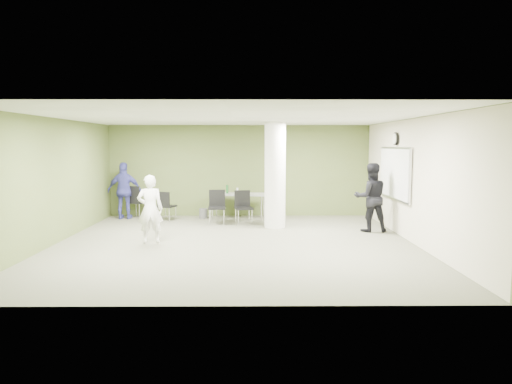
{
  "coord_description": "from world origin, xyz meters",
  "views": [
    {
      "loc": [
        0.4,
        -10.07,
        2.22
      ],
      "look_at": [
        0.48,
        1.0,
        1.05
      ],
      "focal_mm": 32.0,
      "sensor_mm": 36.0,
      "label": 1
    }
  ],
  "objects_px": {
    "folding_table": "(238,195)",
    "man_blue": "(125,191)",
    "man_black": "(371,197)",
    "chair_back_left": "(136,199)",
    "woman_white": "(150,209)"
  },
  "relations": [
    {
      "from": "man_black",
      "to": "man_blue",
      "type": "height_order",
      "value": "man_black"
    },
    {
      "from": "folding_table",
      "to": "man_blue",
      "type": "relative_size",
      "value": 1.0
    },
    {
      "from": "man_blue",
      "to": "folding_table",
      "type": "bearing_deg",
      "value": 177.9
    },
    {
      "from": "folding_table",
      "to": "woman_white",
      "type": "distance_m",
      "value": 3.78
    },
    {
      "from": "chair_back_left",
      "to": "man_blue",
      "type": "xyz_separation_m",
      "value": [
        -0.28,
        -0.17,
        0.27
      ]
    },
    {
      "from": "folding_table",
      "to": "chair_back_left",
      "type": "bearing_deg",
      "value": -176.07
    },
    {
      "from": "chair_back_left",
      "to": "man_blue",
      "type": "relative_size",
      "value": 0.58
    },
    {
      "from": "chair_back_left",
      "to": "man_black",
      "type": "xyz_separation_m",
      "value": [
        6.52,
        -2.19,
        0.3
      ]
    },
    {
      "from": "folding_table",
      "to": "chair_back_left",
      "type": "relative_size",
      "value": 1.74
    },
    {
      "from": "man_black",
      "to": "man_blue",
      "type": "relative_size",
      "value": 1.03
    },
    {
      "from": "man_black",
      "to": "man_blue",
      "type": "bearing_deg",
      "value": -18.15
    },
    {
      "from": "man_blue",
      "to": "man_black",
      "type": "bearing_deg",
      "value": 162.26
    },
    {
      "from": "man_black",
      "to": "man_blue",
      "type": "distance_m",
      "value": 7.09
    },
    {
      "from": "chair_back_left",
      "to": "woman_white",
      "type": "xyz_separation_m",
      "value": [
        1.23,
        -3.51,
        0.2
      ]
    },
    {
      "from": "folding_table",
      "to": "woman_white",
      "type": "height_order",
      "value": "woman_white"
    }
  ]
}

